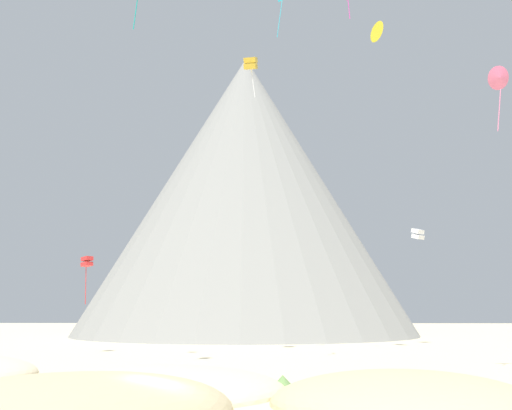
% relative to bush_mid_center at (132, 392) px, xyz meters
% --- Properties ---
extents(dune_foreground_left, '(21.23, 20.57, 3.10)m').
position_rel_bush_mid_center_xyz_m(dune_foreground_left, '(0.63, 2.22, -0.43)').
color(dune_foreground_left, beige).
rests_on(dune_foreground_left, ground_plane).
extents(dune_midground, '(19.32, 19.29, 3.39)m').
position_rel_bush_mid_center_xyz_m(dune_midground, '(14.23, -1.39, -0.43)').
color(dune_midground, '#C6B284').
rests_on(dune_midground, ground_plane).
extents(bush_mid_center, '(2.99, 2.99, 0.87)m').
position_rel_bush_mid_center_xyz_m(bush_mid_center, '(0.00, 0.00, 0.00)').
color(bush_mid_center, '#568442').
rests_on(bush_mid_center, ground_plane).
extents(bush_far_left, '(3.51, 3.51, 0.80)m').
position_rel_bush_mid_center_xyz_m(bush_far_left, '(16.93, 3.22, -0.03)').
color(bush_far_left, '#386633').
rests_on(bush_far_left, ground_plane).
extents(bush_low_patch, '(2.33, 2.33, 0.88)m').
position_rel_bush_mid_center_xyz_m(bush_low_patch, '(8.13, 4.38, 0.01)').
color(bush_low_patch, '#668C4C').
rests_on(bush_low_patch, ground_plane).
extents(bush_near_right, '(1.71, 1.71, 0.81)m').
position_rel_bush_mid_center_xyz_m(bush_near_right, '(-8.45, 3.41, -0.03)').
color(bush_near_right, '#477238').
rests_on(bush_near_right, ground_plane).
extents(bush_near_left, '(1.60, 1.60, 0.74)m').
position_rel_bush_mid_center_xyz_m(bush_near_left, '(-0.52, -3.36, -0.07)').
color(bush_near_left, '#477238').
rests_on(bush_near_left, ground_plane).
extents(rock_massif, '(84.04, 84.04, 56.10)m').
position_rel_bush_mid_center_xyz_m(rock_massif, '(2.40, 84.22, 26.58)').
color(rock_massif, gray).
rests_on(rock_massif, ground_plane).
extents(kite_red_low, '(1.40, 1.38, 5.37)m').
position_rel_bush_mid_center_xyz_m(kite_red_low, '(-13.60, 34.36, 9.66)').
color(kite_red_low, red).
extents(kite_rainbow_mid, '(2.02, 1.31, 5.16)m').
position_rel_bush_mid_center_xyz_m(kite_rainbow_mid, '(25.18, 11.67, 22.03)').
color(kite_rainbow_mid, '#E5668C').
extents(kite_yellow_high, '(1.64, 2.55, 2.59)m').
position_rel_bush_mid_center_xyz_m(kite_yellow_high, '(20.04, 34.27, 36.93)').
color(kite_yellow_high, yellow).
extents(kite_white_mid, '(1.91, 1.93, 1.69)m').
position_rel_bush_mid_center_xyz_m(kite_white_mid, '(27.95, 52.52, 14.97)').
color(kite_white_mid, white).
extents(kite_gold_high, '(1.59, 1.70, 4.91)m').
position_rel_bush_mid_center_xyz_m(kite_gold_high, '(5.03, 31.45, 31.96)').
color(kite_gold_high, gold).
extents(kite_cyan_high, '(1.05, 0.69, 5.56)m').
position_rel_bush_mid_center_xyz_m(kite_cyan_high, '(8.42, 31.70, 39.37)').
color(kite_cyan_high, '#33BCDB').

